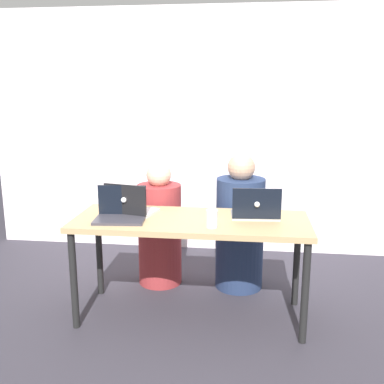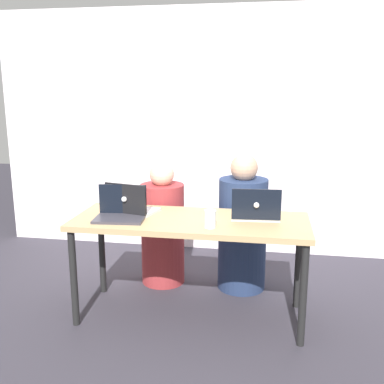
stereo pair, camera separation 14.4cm
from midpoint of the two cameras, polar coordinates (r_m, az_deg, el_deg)
name	(u,v)px [view 2 (the right image)]	position (r m, az deg, el deg)	size (l,w,h in m)	color
ground_plane	(191,315)	(3.46, 1.05, -15.34)	(12.00, 12.00, 0.00)	#322F39
back_wall	(216,133)	(4.53, 4.00, 7.49)	(4.50, 0.10, 2.41)	silver
desk	(190,229)	(3.19, 1.10, -4.69)	(1.66, 0.64, 0.74)	tan
person_on_left	(163,230)	(3.83, -2.67, -4.84)	(0.39, 0.39, 1.05)	maroon
person_on_right	(242,230)	(3.74, 7.52, -4.80)	(0.45, 0.45, 1.13)	navy
laptop_back_left	(131,206)	(3.32, -6.51, -1.84)	(0.38, 0.32, 0.24)	silver
laptop_front_left	(121,212)	(3.20, -7.76, -2.49)	(0.36, 0.28, 0.23)	#36343D
laptop_back_right	(256,212)	(3.19, 9.35, -2.55)	(0.35, 0.28, 0.23)	silver
water_glass_right	(210,220)	(2.97, 3.71, -3.59)	(0.08, 0.08, 0.12)	silver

